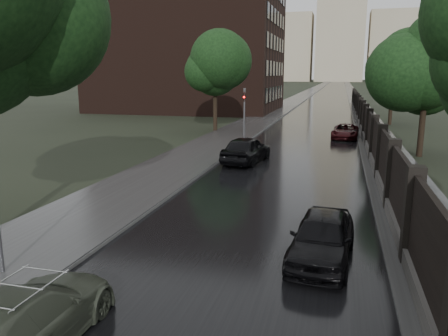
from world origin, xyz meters
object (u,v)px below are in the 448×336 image
Objects in this scene: tree_left_far at (215,71)px; hatchback_left at (246,149)px; tree_right_c at (393,75)px; volga_sedan at (23,321)px; tree_right_b at (427,75)px; traffic_light at (244,110)px; car_right_near at (322,237)px; car_right_far at (345,131)px.

hatchback_left is (5.51, -12.69, -4.46)m from tree_left_far.
tree_right_c is at bearing -106.29° from hatchback_left.
tree_left_far is 1.67× the size of volga_sedan.
tree_right_b is 12.44m from traffic_light.
volga_sedan is at bearing -86.58° from traffic_light.
tree_left_far reaches higher than car_right_near.
volga_sedan is 7.52m from car_right_near.
car_right_far is at bearing -108.64° from hatchback_left.
tree_right_c is 19.26m from traffic_light.
tree_right_b reaches higher than car_right_near.
traffic_light is 8.43m from car_right_far.
volga_sedan is 0.96× the size of hatchback_left.
tree_right_c is 1.59× the size of volga_sedan.
tree_right_b reaches higher than car_right_far.
volga_sedan is 1.11× the size of car_right_near.
tree_right_b is at bearing -52.55° from car_right_far.
tree_left_far is 18.45m from tree_right_c.
tree_right_b reaches higher than traffic_light.
tree_right_c is 1.75× the size of traffic_light.
tree_right_b is 1.00× the size of tree_right_c.
tree_right_c is (15.50, 10.00, -0.29)m from tree_left_far.
tree_right_c is at bearing 32.83° from tree_left_far.
volga_sedan is at bearing -127.88° from car_right_near.
tree_left_far is 1.05× the size of tree_right_c.
tree_right_b is at bearing -147.38° from hatchback_left.
tree_right_b is 1.75× the size of traffic_light.
tree_right_b is 1.77× the size of car_right_near.
tree_right_b is 25.51m from volga_sedan.
tree_right_b and tree_right_c have the same top height.
tree_right_c reaches higher than volga_sedan.
hatchback_left is at bearing -92.18° from volga_sedan.
car_right_far is (5.56, 11.34, -0.20)m from hatchback_left.
tree_right_b reaches higher than hatchback_left.
hatchback_left is 1.16× the size of car_right_near.
car_right_near is (-5.19, -17.40, -4.27)m from tree_right_b.
hatchback_left reaches higher than car_right_far.
traffic_light is at bearing -149.80° from car_right_far.
tree_left_far reaches higher than volga_sedan.
tree_left_far is 6.84m from traffic_light.
traffic_light is at bearing 112.42° from car_right_near.
car_right_far is at bearing 123.66° from tree_right_b.
tree_right_c is at bearing 72.46° from car_right_far.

